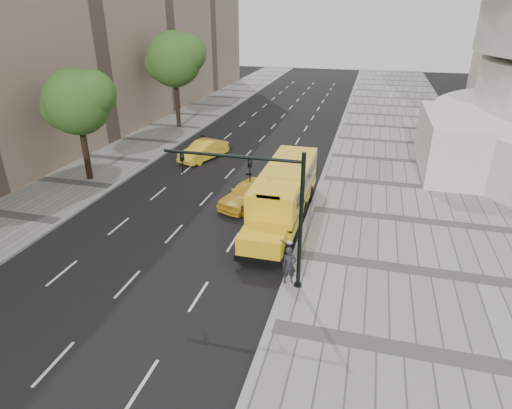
% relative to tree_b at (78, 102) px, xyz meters
% --- Properties ---
extents(ground, '(140.00, 140.00, 0.00)m').
position_rel_tree_b_xyz_m(ground, '(10.42, -1.01, -5.73)').
color(ground, black).
rests_on(ground, ground).
extents(sidewalk_museum, '(12.00, 140.00, 0.15)m').
position_rel_tree_b_xyz_m(sidewalk_museum, '(22.42, -1.01, -5.66)').
color(sidewalk_museum, gray).
rests_on(sidewalk_museum, ground).
extents(sidewalk_far, '(6.00, 140.00, 0.15)m').
position_rel_tree_b_xyz_m(sidewalk_far, '(-0.58, -1.01, -5.66)').
color(sidewalk_far, gray).
rests_on(sidewalk_far, ground).
extents(curb_museum, '(0.30, 140.00, 0.15)m').
position_rel_tree_b_xyz_m(curb_museum, '(16.42, -1.01, -5.66)').
color(curb_museum, gray).
rests_on(curb_museum, ground).
extents(curb_far, '(0.30, 140.00, 0.15)m').
position_rel_tree_b_xyz_m(curb_far, '(2.42, -1.01, -5.66)').
color(curb_far, gray).
rests_on(curb_far, ground).
extents(tree_b, '(5.03, 4.47, 7.93)m').
position_rel_tree_b_xyz_m(tree_b, '(0.00, 0.00, 0.00)').
color(tree_b, black).
rests_on(tree_b, ground).
extents(tree_c, '(6.07, 5.39, 9.63)m').
position_rel_tree_b_xyz_m(tree_c, '(0.02, 15.67, 1.24)').
color(tree_c, black).
rests_on(tree_c, ground).
extents(school_bus, '(2.96, 11.56, 3.19)m').
position_rel_tree_b_xyz_m(school_bus, '(14.92, -2.25, -3.97)').
color(school_bus, yellow).
rests_on(school_bus, ground).
extents(taxi_near, '(3.52, 5.18, 1.64)m').
position_rel_tree_b_xyz_m(taxi_near, '(12.42, -1.15, -4.92)').
color(taxi_near, yellow).
rests_on(taxi_near, ground).
extents(taxi_far, '(3.20, 5.02, 1.56)m').
position_rel_tree_b_xyz_m(taxi_far, '(6.27, 6.62, -4.95)').
color(taxi_far, yellow).
rests_on(taxi_far, ground).
extents(pedestrian, '(0.76, 0.63, 1.77)m').
position_rel_tree_b_xyz_m(pedestrian, '(16.57, -9.15, -4.70)').
color(pedestrian, '#25242B').
rests_on(pedestrian, sidewalk_museum).
extents(traffic_signal, '(6.18, 0.36, 6.40)m').
position_rel_tree_b_xyz_m(traffic_signal, '(15.61, -9.30, -1.64)').
color(traffic_signal, black).
rests_on(traffic_signal, ground).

